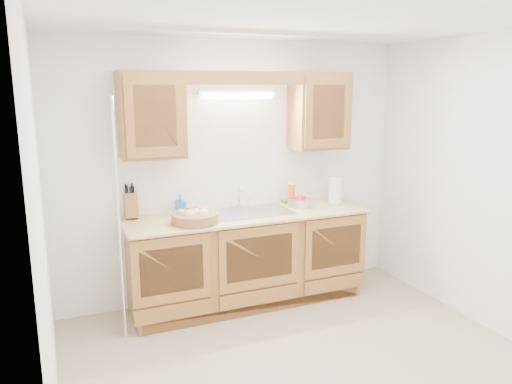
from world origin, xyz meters
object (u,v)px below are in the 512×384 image
fruit_basket (195,216)px  paper_towel (335,190)px  knife_block (131,205)px  apple_bowl (300,202)px

fruit_basket → paper_towel: size_ratio=1.65×
knife_block → apple_bowl: knife_block is taller
fruit_basket → knife_block: (-0.49, 0.37, 0.06)m
fruit_basket → knife_block: size_ratio=1.65×
paper_towel → apple_bowl: size_ratio=1.35×
apple_bowl → knife_block: bearing=172.4°
fruit_basket → apple_bowl: fruit_basket is taller
fruit_basket → knife_block: bearing=143.0°
apple_bowl → fruit_basket: bearing=-172.0°
knife_block → paper_towel: paper_towel is taller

